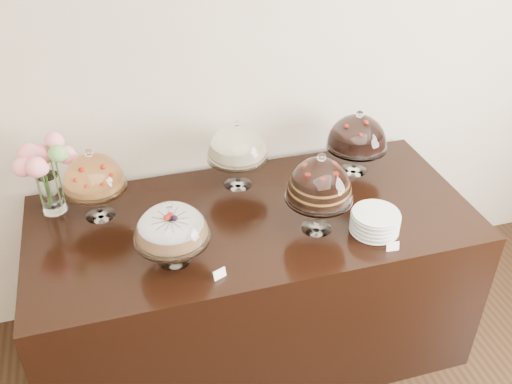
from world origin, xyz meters
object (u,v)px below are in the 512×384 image
object	(u,v)px
cake_stand_fruit_tart	(93,175)
cake_stand_choco_layer	(320,182)
display_counter	(253,283)
cake_stand_sugar_sponge	(171,226)
plate_stack	(375,222)
cake_stand_dark_choco	(358,134)
flower_vase	(44,168)
cake_stand_cheesecake	(237,145)

from	to	relation	value
cake_stand_fruit_tart	cake_stand_choco_layer	bearing A→B (deg)	-21.75
display_counter	cake_stand_sugar_sponge	world-z (taller)	cake_stand_sugar_sponge
display_counter	plate_stack	world-z (taller)	plate_stack
cake_stand_dark_choco	cake_stand_fruit_tart	bearing A→B (deg)	-178.47
cake_stand_dark_choco	flower_vase	world-z (taller)	flower_vase
cake_stand_choco_layer	flower_vase	bearing A→B (deg)	157.73
cake_stand_choco_layer	cake_stand_dark_choco	distance (m)	0.58
cake_stand_sugar_sponge	flower_vase	bearing A→B (deg)	133.93
cake_stand_dark_choco	plate_stack	distance (m)	0.57
cake_stand_cheesecake	cake_stand_fruit_tart	xyz separation A→B (m)	(-0.73, -0.08, -0.01)
display_counter	cake_stand_fruit_tart	world-z (taller)	cake_stand_fruit_tart
cake_stand_cheesecake	flower_vase	world-z (taller)	flower_vase
cake_stand_choco_layer	cake_stand_cheesecake	distance (m)	0.55
cake_stand_cheesecake	flower_vase	bearing A→B (deg)	178.66
cake_stand_cheesecake	plate_stack	xyz separation A→B (m)	(0.52, -0.57, -0.19)
cake_stand_fruit_tart	flower_vase	bearing A→B (deg)	155.40
display_counter	cake_stand_fruit_tart	bearing A→B (deg)	162.93
cake_stand_cheesecake	cake_stand_dark_choco	bearing A→B (deg)	-3.58
cake_stand_fruit_tart	plate_stack	world-z (taller)	cake_stand_fruit_tart
cake_stand_choco_layer	cake_stand_cheesecake	xyz separation A→B (m)	(-0.27, 0.48, -0.02)
cake_stand_dark_choco	flower_vase	xyz separation A→B (m)	(-1.60, 0.06, 0.03)
cake_stand_sugar_sponge	cake_stand_cheesecake	world-z (taller)	cake_stand_cheesecake
cake_stand_sugar_sponge	cake_stand_cheesecake	distance (m)	0.67
cake_stand_cheesecake	flower_vase	size ratio (longest dim) A/B	0.95
cake_stand_dark_choco	cake_stand_choco_layer	bearing A→B (deg)	-131.85
cake_stand_dark_choco	cake_stand_fruit_tart	xyz separation A→B (m)	(-1.39, -0.04, 0.01)
cake_stand_choco_layer	plate_stack	distance (m)	0.35
cake_stand_sugar_sponge	cake_stand_cheesecake	bearing A→B (deg)	50.31
cake_stand_choco_layer	flower_vase	size ratio (longest dim) A/B	1.04
cake_stand_sugar_sponge	cake_stand_choco_layer	size ratio (longest dim) A/B	0.80
cake_stand_choco_layer	cake_stand_fruit_tart	size ratio (longest dim) A/B	1.11
cake_stand_dark_choco	flower_vase	bearing A→B (deg)	177.74
plate_stack	cake_stand_dark_choco	bearing A→B (deg)	76.00
cake_stand_dark_choco	cake_stand_fruit_tart	size ratio (longest dim) A/B	0.97
cake_stand_sugar_sponge	plate_stack	xyz separation A→B (m)	(0.95, -0.06, -0.14)
cake_stand_cheesecake	plate_stack	world-z (taller)	cake_stand_cheesecake
cake_stand_cheesecake	cake_stand_dark_choco	xyz separation A→B (m)	(0.66, -0.04, -0.02)
display_counter	cake_stand_cheesecake	world-z (taller)	cake_stand_cheesecake
display_counter	plate_stack	distance (m)	0.78
cake_stand_fruit_tart	plate_stack	distance (m)	1.36
cake_stand_fruit_tart	flower_vase	world-z (taller)	flower_vase
flower_vase	cake_stand_sugar_sponge	bearing A→B (deg)	-46.07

